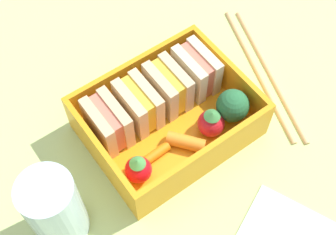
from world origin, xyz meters
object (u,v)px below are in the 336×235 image
sandwich_left (108,123)px  sandwich_center (168,87)px  chopstick_pair (265,73)px  sandwich_center_right (196,70)px  strawberry_far_left (211,123)px  carrot_stick_far_left (155,155)px  broccoli_floret (233,106)px  sandwich_center_left (139,104)px  carrot_stick_left (186,142)px  drinking_glass (55,209)px  strawberry_left (138,169)px

sandwich_left → sandwich_center: same height
chopstick_pair → sandwich_center: bearing=164.5°
sandwich_center_right → strawberry_far_left: 6.81cm
sandwich_left → carrot_stick_far_left: size_ratio=1.51×
sandwich_center_right → broccoli_floret: 6.35cm
sandwich_center_left → broccoli_floret: bearing=-37.6°
carrot_stick_left → chopstick_pair: size_ratio=0.20×
strawberry_far_left → drinking_glass: bearing=178.6°
strawberry_left → carrot_stick_left: bearing=-0.3°
carrot_stick_left → strawberry_far_left: bearing=-1.3°
strawberry_far_left → strawberry_left: bearing=179.4°
drinking_glass → sandwich_center: bearing=18.2°
sandwich_left → broccoli_floret: (12.28, -6.34, 0.15)cm
strawberry_far_left → chopstick_pair: size_ratio=0.18×
sandwich_center → drinking_glass: bearing=-161.8°
sandwich_left → strawberry_far_left: sandwich_left is taller
sandwich_center → carrot_stick_far_left: (-5.60, -5.29, -2.01)cm
chopstick_pair → drinking_glass: size_ratio=2.14×
sandwich_left → broccoli_floret: 13.82cm
sandwich_center_left → strawberry_far_left: size_ratio=1.52×
sandwich_center_right → drinking_glass: bearing=-165.0°
sandwich_left → drinking_glass: size_ratio=0.57×
sandwich_center_left → broccoli_floret: sandwich_center_left is taller
sandwich_center_left → broccoli_floret: (8.25, -6.34, 0.15)cm
sandwich_left → broccoli_floret: sandwich_left is taller
sandwich_center_right → sandwich_left: bearing=180.0°
sandwich_center → strawberry_far_left: 6.42cm
sandwich_left → carrot_stick_left: sandwich_left is taller
carrot_stick_left → drinking_glass: drinking_glass is taller
carrot_stick_far_left → broccoli_floret: (9.81, -1.05, 2.16)cm
chopstick_pair → sandwich_left: bearing=170.5°
sandwich_center → broccoli_floret: size_ratio=1.21×
carrot_stick_far_left → chopstick_pair: (18.10, 1.83, -1.37)cm
carrot_stick_far_left → broccoli_floret: broccoli_floret is taller
broccoli_floret → sandwich_center: bearing=123.6°
sandwich_center_left → sandwich_center_right: bearing=0.0°
carrot_stick_far_left → drinking_glass: (-11.88, -0.46, 3.12)cm
sandwich_center_left → carrot_stick_left: size_ratio=1.31×
broccoli_floret → chopstick_pair: bearing=19.2°
sandwich_left → chopstick_pair: bearing=-9.5°
strawberry_far_left → sandwich_left: bearing=146.7°
sandwich_center_right → strawberry_left: sandwich_center_right is taller
sandwich_center_right → sandwich_center: bearing=180.0°
carrot_stick_far_left → strawberry_far_left: 7.12cm
sandwich_left → sandwich_center_right: same height
broccoli_floret → strawberry_far_left: bearing=177.3°
sandwich_center_left → broccoli_floret: 10.41cm
strawberry_far_left → carrot_stick_far_left: bearing=172.5°
sandwich_left → strawberry_left: size_ratio=1.59×
sandwich_center → drinking_glass: size_ratio=0.57×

